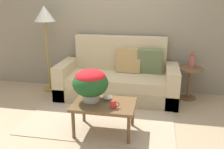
# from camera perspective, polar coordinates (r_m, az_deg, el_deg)

# --- Properties ---
(ground_plane) EXTENTS (14.00, 14.00, 0.00)m
(ground_plane) POSITION_cam_1_polar(r_m,az_deg,el_deg) (4.13, -2.23, -9.20)
(ground_plane) COLOR tan
(wall_back) EXTENTS (6.40, 0.12, 2.67)m
(wall_back) POSITION_cam_1_polar(r_m,az_deg,el_deg) (5.00, 0.97, 11.58)
(wall_back) COLOR gray
(wall_back) RESTS_ON ground
(area_rug) EXTENTS (2.26, 1.73, 0.01)m
(area_rug) POSITION_cam_1_polar(r_m,az_deg,el_deg) (4.17, -2.09, -8.86)
(area_rug) COLOR tan
(area_rug) RESTS_ON ground
(couch) EXTENTS (2.20, 0.89, 1.11)m
(couch) POSITION_cam_1_polar(r_m,az_deg,el_deg) (4.74, 1.51, -1.18)
(couch) COLOR tan
(couch) RESTS_ON ground
(coffee_table) EXTENTS (0.85, 0.59, 0.44)m
(coffee_table) POSITION_cam_1_polar(r_m,az_deg,el_deg) (3.50, -1.77, -7.26)
(coffee_table) COLOR brown
(coffee_table) RESTS_ON ground
(side_table) EXTENTS (0.45, 0.45, 0.60)m
(side_table) POSITION_cam_1_polar(r_m,az_deg,el_deg) (4.82, 17.12, -0.67)
(side_table) COLOR brown
(side_table) RESTS_ON ground
(floor_lamp) EXTENTS (0.39, 0.39, 1.67)m
(floor_lamp) POSITION_cam_1_polar(r_m,az_deg,el_deg) (5.02, -14.94, 12.07)
(floor_lamp) COLOR olive
(floor_lamp) RESTS_ON ground
(potted_plant) EXTENTS (0.49, 0.49, 0.45)m
(potted_plant) POSITION_cam_1_polar(r_m,az_deg,el_deg) (3.47, -4.90, -1.78)
(potted_plant) COLOR #B7B2A8
(potted_plant) RESTS_ON coffee_table
(coffee_mug) EXTENTS (0.12, 0.08, 0.10)m
(coffee_mug) POSITION_cam_1_polar(r_m,az_deg,el_deg) (3.32, 0.31, -6.69)
(coffee_mug) COLOR red
(coffee_mug) RESTS_ON coffee_table
(snack_bowl) EXTENTS (0.13, 0.13, 0.07)m
(snack_bowl) POSITION_cam_1_polar(r_m,az_deg,el_deg) (3.58, -0.98, -5.15)
(snack_bowl) COLOR silver
(snack_bowl) RESTS_ON coffee_table
(table_vase) EXTENTS (0.11, 0.11, 0.29)m
(table_vase) POSITION_cam_1_polar(r_m,az_deg,el_deg) (4.76, 17.59, 2.88)
(table_vase) COLOR #934C42
(table_vase) RESTS_ON side_table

